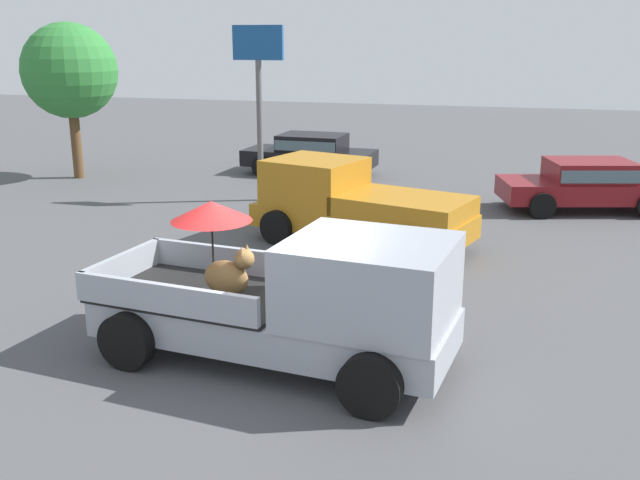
# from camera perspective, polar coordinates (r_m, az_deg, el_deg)

# --- Properties ---
(ground_plane) EXTENTS (80.00, 80.00, 0.00)m
(ground_plane) POSITION_cam_1_polar(r_m,az_deg,el_deg) (10.30, -3.71, -9.48)
(ground_plane) COLOR #4C4C4F
(pickup_truck_main) EXTENTS (5.21, 2.67, 2.22)m
(pickup_truck_main) POSITION_cam_1_polar(r_m,az_deg,el_deg) (9.75, -1.38, -4.81)
(pickup_truck_main) COLOR black
(pickup_truck_main) RESTS_ON ground
(pickup_truck_red) EXTENTS (5.11, 3.16, 1.80)m
(pickup_truck_red) POSITION_cam_1_polar(r_m,az_deg,el_deg) (15.67, 2.69, 2.84)
(pickup_truck_red) COLOR black
(pickup_truck_red) RESTS_ON ground
(parked_sedan_near) EXTENTS (4.62, 2.87, 1.33)m
(parked_sedan_near) POSITION_cam_1_polar(r_m,az_deg,el_deg) (19.98, 20.51, 4.31)
(parked_sedan_near) COLOR black
(parked_sedan_near) RESTS_ON ground
(parked_sedan_far) EXTENTS (4.36, 2.09, 1.33)m
(parked_sedan_far) POSITION_cam_1_polar(r_m,az_deg,el_deg) (23.83, -0.75, 7.04)
(parked_sedan_far) COLOR black
(parked_sedan_far) RESTS_ON ground
(motel_sign) EXTENTS (1.40, 0.16, 4.72)m
(motel_sign) POSITION_cam_1_polar(r_m,az_deg,el_deg) (19.69, -4.92, 12.73)
(motel_sign) COLOR #59595B
(motel_sign) RESTS_ON ground
(tree_by_lot) EXTENTS (2.96, 2.96, 4.88)m
(tree_by_lot) POSITION_cam_1_polar(r_m,az_deg,el_deg) (24.25, -19.37, 12.59)
(tree_by_lot) COLOR brown
(tree_by_lot) RESTS_ON ground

